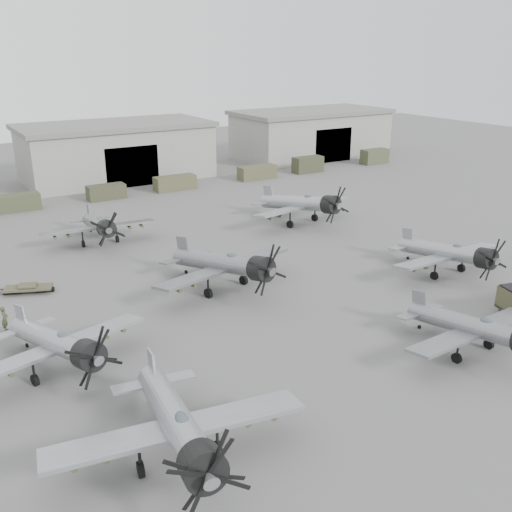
{
  "coord_description": "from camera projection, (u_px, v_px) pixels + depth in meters",
  "views": [
    {
      "loc": [
        -28.35,
        -25.93,
        19.5
      ],
      "look_at": [
        -3.91,
        13.77,
        2.5
      ],
      "focal_mm": 40.0,
      "sensor_mm": 36.0,
      "label": 1
    }
  ],
  "objects": [
    {
      "name": "ground",
      "position": [
        401.0,
        334.0,
        41.39
      ],
      "size": [
        220.0,
        220.0,
        0.0
      ],
      "primitive_type": "plane",
      "color": "#595956",
      "rests_on": "ground"
    },
    {
      "name": "hangar_center",
      "position": [
        116.0,
        151.0,
        89.46
      ],
      "size": [
        29.0,
        14.8,
        8.7
      ],
      "color": "#98998F",
      "rests_on": "ground"
    },
    {
      "name": "hangar_right",
      "position": [
        311.0,
        133.0,
        108.18
      ],
      "size": [
        29.0,
        14.8,
        8.7
      ],
      "color": "#98998F",
      "rests_on": "ground"
    },
    {
      "name": "support_truck_2",
      "position": [
        16.0,
        203.0,
        72.42
      ],
      "size": [
        5.79,
        2.2,
        2.1
      ],
      "primitive_type": "cube",
      "color": "#3C402A",
      "rests_on": "ground"
    },
    {
      "name": "support_truck_3",
      "position": [
        106.0,
        192.0,
        78.21
      ],
      "size": [
        5.12,
        2.2,
        1.96
      ],
      "primitive_type": "cube",
      "color": "#383B26",
      "rests_on": "ground"
    },
    {
      "name": "support_truck_4",
      "position": [
        175.0,
        183.0,
        83.24
      ],
      "size": [
        6.09,
        2.2,
        2.07
      ],
      "primitive_type": "cube",
      "color": "#494A30",
      "rests_on": "ground"
    },
    {
      "name": "support_truck_5",
      "position": [
        257.0,
        172.0,
        90.2
      ],
      "size": [
        6.24,
        2.2,
        2.11
      ],
      "primitive_type": "cube",
      "color": "#494930",
      "rests_on": "ground"
    },
    {
      "name": "support_truck_6",
      "position": [
        308.0,
        165.0,
        95.0
      ],
      "size": [
        5.17,
        2.2,
        2.61
      ],
      "primitive_type": "cube",
      "color": "#363825",
      "rests_on": "ground"
    },
    {
      "name": "support_truck_7",
      "position": [
        375.0,
        156.0,
        102.35
      ],
      "size": [
        5.13,
        2.2,
        2.56
      ],
      "primitive_type": "cube",
      "color": "#41452D",
      "rests_on": "ground"
    },
    {
      "name": "aircraft_near_0",
      "position": [
        179.0,
        427.0,
        27.43
      ],
      "size": [
        13.13,
        11.81,
        5.21
      ],
      "rotation": [
        0.0,
        0.0,
        -0.16
      ],
      "color": "#999BA1",
      "rests_on": "ground"
    },
    {
      "name": "aircraft_near_1",
      "position": [
        478.0,
        329.0,
        37.72
      ],
      "size": [
        11.23,
        10.11,
        4.5
      ],
      "rotation": [
        0.0,
        0.0,
        0.03
      ],
      "color": "gray",
      "rests_on": "ground"
    },
    {
      "name": "aircraft_mid_0",
      "position": [
        60.0,
        344.0,
        35.5
      ],
      "size": [
        11.99,
        10.79,
        4.77
      ],
      "rotation": [
        0.0,
        0.0,
        0.25
      ],
      "color": "#94969C",
      "rests_on": "ground"
    },
    {
      "name": "aircraft_mid_1",
      "position": [
        227.0,
        264.0,
        47.84
      ],
      "size": [
        13.53,
        12.18,
        5.38
      ],
      "rotation": [
        0.0,
        0.0,
        0.23
      ],
      "color": "gray",
      "rests_on": "ground"
    },
    {
      "name": "aircraft_mid_2",
      "position": [
        452.0,
        253.0,
        51.22
      ],
      "size": [
        11.88,
        10.69,
        4.79
      ],
      "rotation": [
        0.0,
        0.0,
        -0.0
      ],
      "color": "#94979C",
      "rests_on": "ground"
    },
    {
      "name": "aircraft_far_0",
      "position": [
        99.0,
        225.0,
        59.47
      ],
      "size": [
        11.88,
        10.69,
        4.73
      ],
      "rotation": [
        0.0,
        0.0,
        -0.08
      ],
      "color": "gray",
      "rests_on": "ground"
    },
    {
      "name": "aircraft_far_1",
      "position": [
        304.0,
        204.0,
        66.28
      ],
      "size": [
        13.9,
        12.51,
        5.52
      ],
      "rotation": [
        0.0,
        0.0,
        0.17
      ],
      "color": "#9C9FA4",
      "rests_on": "ground"
    },
    {
      "name": "ground_crew",
      "position": [
        5.0,
        319.0,
        41.51
      ],
      "size": [
        0.67,
        0.82,
        1.94
      ],
      "primitive_type": "imported",
      "rotation": [
        0.0,
        0.0,
        1.24
      ],
      "color": "#363B26",
      "rests_on": "ground"
    }
  ]
}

